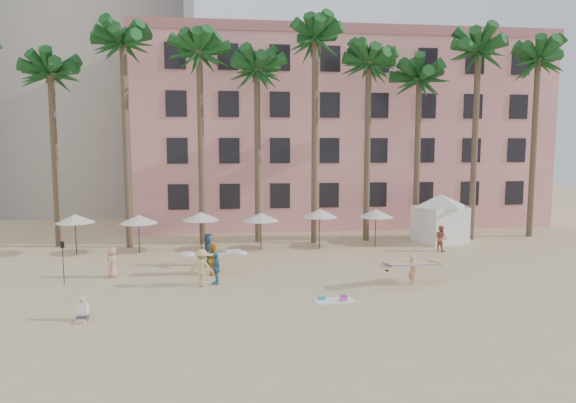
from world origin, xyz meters
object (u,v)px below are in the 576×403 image
(cabana, at_px, (440,214))
(carrier_yellow, at_px, (412,267))
(pink_hotel, at_px, (335,135))
(carrier_white, at_px, (214,258))

(cabana, height_order, carrier_yellow, cabana)
(cabana, bearing_deg, pink_hotel, 112.87)
(cabana, xyz_separation_m, carrier_white, (-16.18, -7.52, -1.16))
(pink_hotel, relative_size, carrier_yellow, 10.65)
(carrier_yellow, bearing_deg, carrier_white, 161.81)
(cabana, bearing_deg, carrier_yellow, -119.52)
(carrier_white, bearing_deg, carrier_yellow, -18.19)
(pink_hotel, height_order, carrier_yellow, pink_hotel)
(pink_hotel, bearing_deg, carrier_white, -119.09)
(pink_hotel, distance_m, cabana, 14.57)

